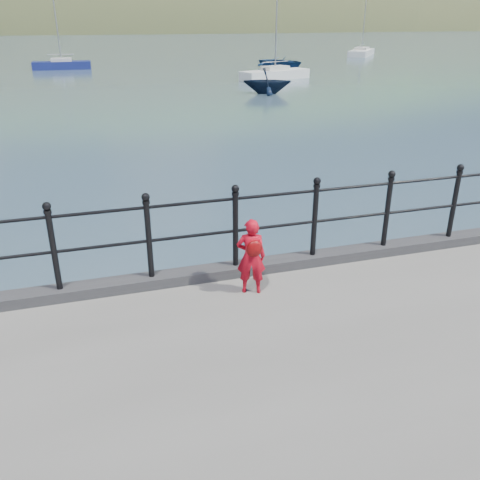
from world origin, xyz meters
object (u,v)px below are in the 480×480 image
object	(u,v)px
railing	(193,226)
sailboat_port	(62,66)
sailboat_near	(275,75)
sailboat_far	(361,53)
launch_navy	(267,81)
child	(251,256)
launch_blue	(281,62)

from	to	relation	value
railing	sailboat_port	distance (m)	45.77
sailboat_near	sailboat_port	world-z (taller)	sailboat_near
sailboat_far	sailboat_port	world-z (taller)	sailboat_far
launch_navy	sailboat_port	bearing A→B (deg)	51.00
launch_navy	sailboat_far	world-z (taller)	sailboat_far
sailboat_far	sailboat_near	distance (m)	29.65
railing	child	xyz separation A→B (m)	(0.65, -0.56, -0.29)
child	launch_navy	distance (m)	27.05
launch_blue	sailboat_near	world-z (taller)	sailboat_near
railing	launch_navy	world-z (taller)	railing
launch_navy	sailboat_near	bearing A→B (deg)	-4.26
child	launch_blue	distance (m)	45.52
launch_blue	sailboat_far	world-z (taller)	sailboat_far
railing	sailboat_far	world-z (taller)	sailboat_far
launch_blue	sailboat_port	distance (m)	20.50
child	launch_blue	size ratio (longest dim) A/B	0.22
railing	launch_navy	bearing A→B (deg)	68.16
launch_blue	sailboat_near	xyz separation A→B (m)	(-4.23, -9.58, -0.14)
sailboat_port	launch_blue	bearing A→B (deg)	-10.19
sailboat_far	railing	bearing A→B (deg)	-173.42
child	launch_blue	world-z (taller)	child
sailboat_port	child	bearing A→B (deg)	-85.03
railing	sailboat_near	distance (m)	34.80
sailboat_near	child	bearing A→B (deg)	-130.91
sailboat_near	launch_blue	bearing A→B (deg)	46.29
railing	sailboat_far	distance (m)	63.51
railing	sailboat_near	bearing A→B (deg)	67.65
launch_navy	sailboat_port	world-z (taller)	sailboat_port
child	launch_navy	bearing A→B (deg)	-93.40
sailboat_far	launch_navy	bearing A→B (deg)	179.79
launch_blue	sailboat_far	size ratio (longest dim) A/B	0.42
railing	sailboat_near	xyz separation A→B (m)	(13.22, 32.16, -1.48)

